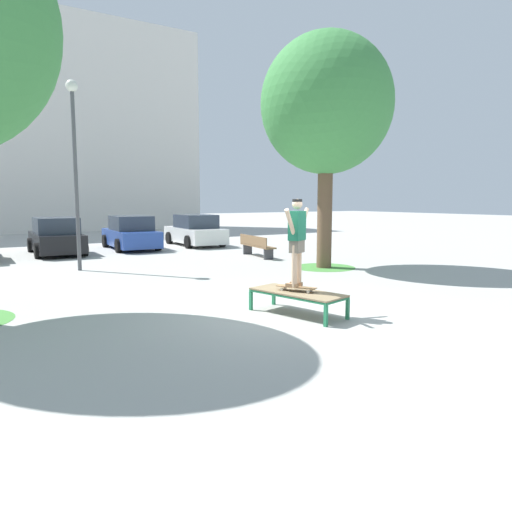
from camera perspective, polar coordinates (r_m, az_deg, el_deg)
ground_plane at (r=9.49m, az=3.64°, el=-6.80°), size 120.00×120.00×0.00m
skate_box at (r=9.25m, az=5.01°, el=-4.55°), size 1.20×2.03×0.46m
skateboard at (r=9.24m, az=4.89°, el=-3.78°), size 0.55×0.80×0.09m
skater at (r=9.11m, az=4.94°, el=2.39°), size 0.92×0.54×1.69m
tree_near_right at (r=15.91m, az=8.49°, el=17.54°), size 4.20×4.20×7.45m
grass_patch_near_right at (r=15.79m, az=8.16°, el=-1.35°), size 2.07×2.07×0.01m
car_black at (r=21.05m, az=-22.93°, el=2.10°), size 2.01×4.25×1.50m
car_blue at (r=22.10m, az=-14.86°, el=2.61°), size 2.09×4.29×1.50m
car_white at (r=23.31m, az=-7.36°, el=2.99°), size 2.08×4.28×1.50m
park_bench at (r=18.47m, az=0.03°, el=1.29°), size 0.74×2.44×0.83m
light_post at (r=15.91m, az=-21.03°, el=12.13°), size 0.36×0.36×5.83m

